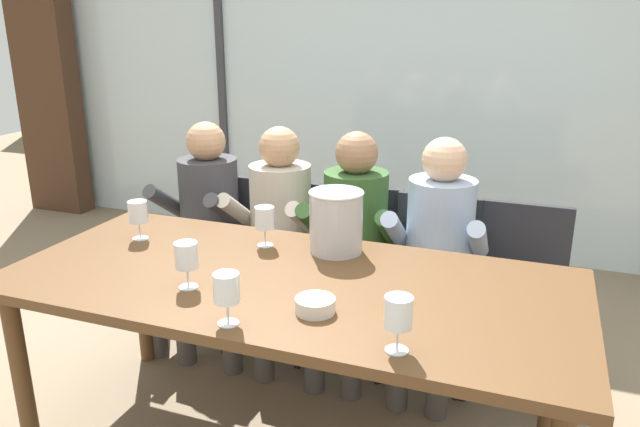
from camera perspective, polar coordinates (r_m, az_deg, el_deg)
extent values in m
plane|color=#847056|center=(3.48, 3.82, -11.50)|extent=(14.00, 14.00, 0.00)
cube|color=silver|center=(4.54, 9.88, 12.48)|extent=(7.37, 0.03, 2.60)
cube|color=#38383D|center=(5.10, -9.25, 13.07)|extent=(0.06, 0.06, 2.60)
cube|color=#386633|center=(8.36, 14.84, 11.47)|extent=(13.37, 2.40, 1.73)
cube|color=#472D1E|center=(5.99, -24.51, 12.41)|extent=(0.56, 0.20, 2.60)
cube|color=brown|center=(2.30, -3.07, -6.55)|extent=(2.17, 0.98, 0.04)
cylinder|color=brown|center=(2.73, -26.37, -13.49)|extent=(0.07, 0.07, 0.74)
cylinder|color=brown|center=(3.23, -16.46, -7.37)|extent=(0.07, 0.07, 0.74)
cylinder|color=brown|center=(2.67, 21.14, -13.54)|extent=(0.07, 0.07, 0.74)
cube|color=#232328|center=(3.41, -10.28, -4.22)|extent=(0.47, 0.47, 0.03)
cube|color=#232328|center=(3.49, -8.62, 0.27)|extent=(0.42, 0.07, 0.42)
cylinder|color=#232328|center=(3.47, -14.48, -8.19)|extent=(0.04, 0.04, 0.43)
cylinder|color=#232328|center=(3.26, -9.20, -9.59)|extent=(0.04, 0.04, 0.43)
cylinder|color=#232328|center=(3.74, -10.84, -5.97)|extent=(0.04, 0.04, 0.43)
cylinder|color=#232328|center=(3.55, -5.78, -7.09)|extent=(0.04, 0.04, 0.43)
cube|color=#232328|center=(3.23, -3.78, -5.24)|extent=(0.47, 0.47, 0.03)
cube|color=#232328|center=(3.32, -2.25, -0.47)|extent=(0.42, 0.06, 0.42)
cylinder|color=#232328|center=(3.26, -8.26, -9.52)|extent=(0.04, 0.04, 0.43)
cylinder|color=#232328|center=(3.10, -2.19, -10.93)|extent=(0.04, 0.04, 0.43)
cylinder|color=#232328|center=(3.56, -5.00, -7.00)|extent=(0.04, 0.04, 0.43)
cylinder|color=#232328|center=(3.40, 0.67, -8.13)|extent=(0.04, 0.04, 0.43)
cube|color=#232328|center=(3.11, 3.20, -6.14)|extent=(0.48, 0.48, 0.03)
cube|color=#232328|center=(3.21, 4.00, -1.11)|extent=(0.42, 0.08, 0.42)
cylinder|color=#232328|center=(3.09, -1.13, -11.01)|extent=(0.04, 0.04, 0.43)
cylinder|color=#232328|center=(3.02, 5.97, -11.85)|extent=(0.04, 0.04, 0.43)
cylinder|color=#232328|center=(3.41, 0.64, -8.04)|extent=(0.04, 0.04, 0.43)
cylinder|color=#232328|center=(3.35, 7.02, -8.71)|extent=(0.04, 0.04, 0.43)
cube|color=#232328|center=(3.02, 10.14, -7.23)|extent=(0.44, 0.44, 0.03)
cube|color=#232328|center=(3.12, 11.04, -2.03)|extent=(0.42, 0.04, 0.42)
cylinder|color=#232328|center=(2.99, 5.56, -12.16)|extent=(0.04, 0.04, 0.43)
cylinder|color=#232328|center=(2.93, 12.94, -13.20)|extent=(0.04, 0.04, 0.43)
cylinder|color=#232328|center=(3.31, 7.27, -9.03)|extent=(0.04, 0.04, 0.43)
cylinder|color=#232328|center=(3.26, 13.87, -9.89)|extent=(0.04, 0.04, 0.43)
cube|color=#232328|center=(2.99, 18.09, -8.16)|extent=(0.45, 0.45, 0.03)
cube|color=#232328|center=(3.09, 18.73, -2.87)|extent=(0.42, 0.04, 0.42)
cylinder|color=#232328|center=(2.93, 13.61, -13.25)|extent=(0.04, 0.04, 0.43)
cylinder|color=#232328|center=(2.92, 21.21, -14.13)|extent=(0.04, 0.04, 0.43)
cylinder|color=#232328|center=(3.26, 14.57, -9.94)|extent=(0.04, 0.04, 0.43)
cylinder|color=#232328|center=(3.26, 21.31, -10.72)|extent=(0.04, 0.04, 0.43)
cylinder|color=#38383D|center=(3.37, -10.38, 0.77)|extent=(0.34, 0.34, 0.52)
sphere|color=tan|center=(3.28, -10.72, 6.70)|extent=(0.21, 0.21, 0.21)
cube|color=#47423D|center=(3.35, -13.35, -4.21)|extent=(0.16, 0.41, 0.13)
cube|color=#47423D|center=(3.25, -10.83, -4.75)|extent=(0.16, 0.41, 0.13)
cylinder|color=#47423D|center=(3.31, -15.17, -9.31)|extent=(0.10, 0.10, 0.45)
cylinder|color=#47423D|center=(3.21, -12.65, -10.03)|extent=(0.10, 0.10, 0.45)
cylinder|color=#38383D|center=(3.38, -14.21, 1.04)|extent=(0.10, 0.33, 0.26)
cylinder|color=#38383D|center=(3.16, -8.81, 0.23)|extent=(0.10, 0.33, 0.26)
cylinder|color=#B7AD9E|center=(3.18, -3.73, 0.00)|extent=(0.33, 0.33, 0.52)
sphere|color=tan|center=(3.09, -3.86, 6.27)|extent=(0.21, 0.21, 0.21)
cube|color=#47423D|center=(3.14, -6.71, -5.37)|extent=(0.14, 0.40, 0.13)
cube|color=#47423D|center=(3.06, -3.75, -5.90)|extent=(0.14, 0.40, 0.13)
cylinder|color=#47423D|center=(3.09, -8.36, -10.90)|extent=(0.10, 0.10, 0.45)
cylinder|color=#47423D|center=(3.01, -5.35, -11.59)|extent=(0.10, 0.10, 0.45)
cylinder|color=#B7AD9E|center=(3.15, -7.79, 0.23)|extent=(0.09, 0.33, 0.26)
cylinder|color=#B7AD9E|center=(2.99, -1.46, -0.60)|extent=(0.09, 0.33, 0.26)
cylinder|color=#2D5123|center=(3.04, 3.36, -0.83)|extent=(0.34, 0.34, 0.52)
sphere|color=#936B4C|center=(2.95, 3.48, 5.72)|extent=(0.21, 0.21, 0.21)
cube|color=#47423D|center=(2.98, 0.64, -6.60)|extent=(0.15, 0.41, 0.13)
cube|color=#47423D|center=(2.94, 4.04, -7.01)|extent=(0.15, 0.41, 0.13)
cylinder|color=#47423D|center=(2.92, -0.51, -12.56)|extent=(0.10, 0.10, 0.45)
cylinder|color=#47423D|center=(2.88, 3.00, -13.08)|extent=(0.10, 0.10, 0.45)
cylinder|color=#2D5123|center=(2.97, -0.75, -0.72)|extent=(0.10, 0.33, 0.26)
cylinder|color=#2D5123|center=(2.88, 6.46, -1.42)|extent=(0.10, 0.33, 0.26)
cylinder|color=#9EB2D1|center=(2.95, 11.25, -1.74)|extent=(0.32, 0.32, 0.52)
sphere|color=#DBAD89|center=(2.85, 11.67, 4.99)|extent=(0.21, 0.21, 0.21)
cube|color=#47423D|center=(2.88, 8.50, -7.68)|extent=(0.13, 0.40, 0.13)
cube|color=#47423D|center=(2.86, 12.06, -8.13)|extent=(0.13, 0.40, 0.13)
cylinder|color=#47423D|center=(2.82, 7.39, -13.86)|extent=(0.10, 0.10, 0.45)
cylinder|color=#47423D|center=(2.80, 11.09, -14.39)|extent=(0.10, 0.10, 0.45)
cylinder|color=#9EB2D1|center=(2.86, 7.13, -1.58)|extent=(0.08, 0.32, 0.26)
cylinder|color=#9EB2D1|center=(2.81, 14.70, -2.43)|extent=(0.08, 0.32, 0.26)
cylinder|color=#B7B7BC|center=(2.50, 1.53, -0.83)|extent=(0.22, 0.22, 0.26)
torus|color=silver|center=(2.46, 1.56, 1.99)|extent=(0.23, 0.23, 0.01)
cylinder|color=silver|center=(2.03, -0.46, -8.64)|extent=(0.13, 0.13, 0.05)
cylinder|color=silver|center=(1.83, 7.25, -12.67)|extent=(0.07, 0.07, 0.00)
cylinder|color=silver|center=(1.81, 7.30, -11.60)|extent=(0.01, 0.01, 0.07)
cylinder|color=silver|center=(1.77, 7.41, -9.20)|extent=(0.08, 0.08, 0.09)
cylinder|color=#560C1E|center=(1.79, 7.37, -9.96)|extent=(0.07, 0.07, 0.04)
cylinder|color=silver|center=(2.80, -16.58, -2.25)|extent=(0.07, 0.07, 0.00)
cylinder|color=silver|center=(2.79, -16.65, -1.49)|extent=(0.01, 0.01, 0.07)
cylinder|color=silver|center=(2.76, -16.80, 0.17)|extent=(0.08, 0.08, 0.09)
cylinder|color=silver|center=(2.62, -5.18, -2.99)|extent=(0.07, 0.07, 0.00)
cylinder|color=silver|center=(2.60, -5.20, -2.17)|extent=(0.01, 0.01, 0.07)
cylinder|color=silver|center=(2.57, -5.26, -0.40)|extent=(0.08, 0.08, 0.09)
cylinder|color=maroon|center=(2.58, -5.24, -0.96)|extent=(0.07, 0.07, 0.04)
cylinder|color=silver|center=(1.99, -8.65, -10.20)|extent=(0.07, 0.07, 0.00)
cylinder|color=silver|center=(1.97, -8.70, -9.18)|extent=(0.01, 0.01, 0.07)
cylinder|color=silver|center=(1.93, -8.82, -6.93)|extent=(0.08, 0.08, 0.09)
cylinder|color=#560C1E|center=(1.94, -8.78, -7.64)|extent=(0.07, 0.07, 0.04)
cylinder|color=silver|center=(2.26, -12.29, -6.79)|extent=(0.07, 0.07, 0.00)
cylinder|color=silver|center=(2.24, -12.36, -5.87)|extent=(0.01, 0.01, 0.07)
cylinder|color=silver|center=(2.21, -12.50, -3.86)|extent=(0.08, 0.08, 0.09)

